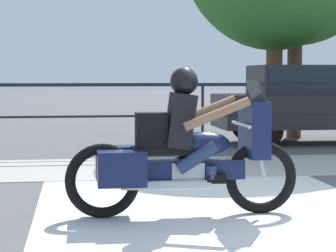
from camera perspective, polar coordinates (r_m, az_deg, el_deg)
name	(u,v)px	position (r m, az deg, el deg)	size (l,w,h in m)	color
ground_plane	(289,208)	(7.35, 10.48, -7.08)	(120.00, 120.00, 0.00)	#565659
sidewalk_band	(221,166)	(10.58, 4.61, -3.49)	(44.00, 2.40, 0.01)	#A8A59E
crosswalk_band	(216,214)	(6.94, 4.22, -7.67)	(3.78, 6.00, 0.01)	silver
fence_railing	(203,99)	(11.99, 3.03, 2.40)	(36.00, 0.05, 1.33)	black
motorcycle	(183,151)	(6.77, 1.30, -2.18)	(2.43, 0.76, 1.54)	black
parked_car	(313,99)	(14.40, 12.51, 2.29)	(4.35, 1.66, 1.68)	#232326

